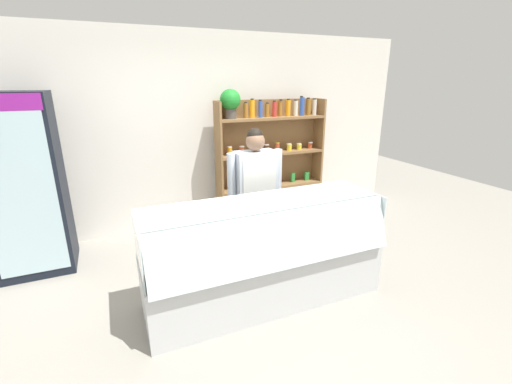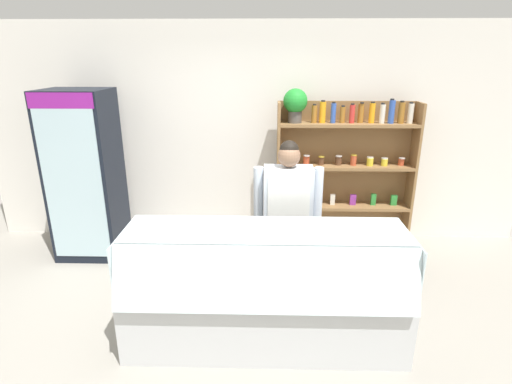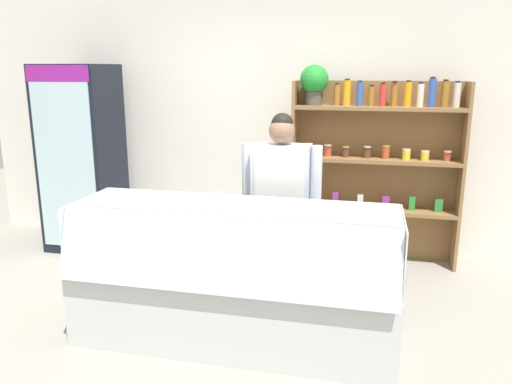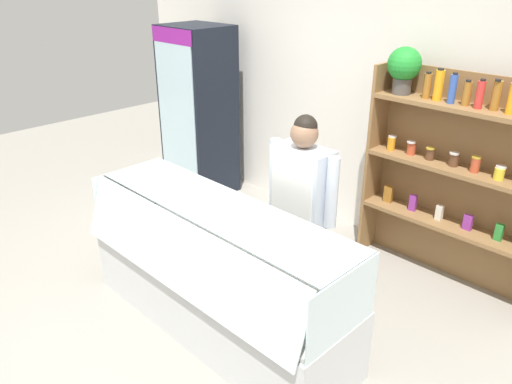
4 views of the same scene
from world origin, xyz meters
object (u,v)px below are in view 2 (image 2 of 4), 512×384
object	(u,v)px
shelving_unit	(339,160)
shop_clerk	(288,208)
drinks_fridge	(85,176)
deli_display_case	(264,308)

from	to	relation	value
shelving_unit	shop_clerk	distance (m)	1.35
drinks_fridge	shop_clerk	xyz separation A→B (m)	(2.31, -0.87, -0.05)
deli_display_case	shop_clerk	distance (m)	0.96
drinks_fridge	deli_display_case	xyz separation A→B (m)	(2.10, -1.57, -0.67)
deli_display_case	drinks_fridge	bearing A→B (deg)	143.22
drinks_fridge	shelving_unit	bearing A→B (deg)	5.58
drinks_fridge	shop_clerk	bearing A→B (deg)	-20.65
drinks_fridge	shelving_unit	distance (m)	2.99
shop_clerk	shelving_unit	bearing A→B (deg)	60.21
shop_clerk	deli_display_case	bearing A→B (deg)	-106.90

